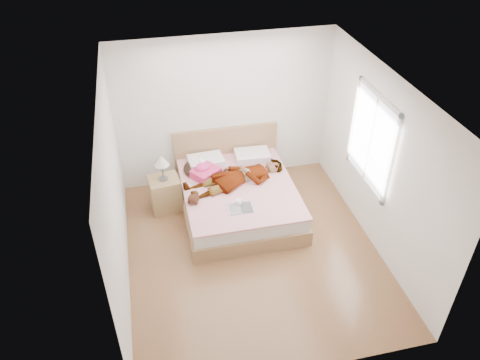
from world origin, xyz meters
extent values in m
plane|color=#4F2A18|center=(0.00, 0.00, 0.00)|extent=(4.00, 4.00, 0.00)
imported|color=white|center=(0.01, 1.10, 0.63)|extent=(1.81, 1.06, 0.23)
ellipsoid|color=black|center=(-0.56, 1.55, 0.55)|extent=(0.59, 0.66, 0.08)
cube|color=silver|center=(-0.49, 1.50, 0.71)|extent=(0.07, 0.11, 0.06)
plane|color=white|center=(0.00, 0.00, 2.60)|extent=(4.00, 4.00, 0.00)
plane|color=white|center=(0.00, 2.00, 1.30)|extent=(3.60, 0.00, 3.60)
plane|color=silver|center=(0.00, -2.00, 1.30)|extent=(3.60, 0.00, 3.60)
plane|color=silver|center=(-1.80, 0.00, 1.30)|extent=(0.00, 4.00, 4.00)
plane|color=silver|center=(1.80, 0.00, 1.30)|extent=(0.00, 4.00, 4.00)
cube|color=white|center=(1.78, 0.30, 1.50)|extent=(0.02, 1.10, 1.30)
cube|color=silver|center=(1.78, -0.28, 1.50)|extent=(0.04, 0.06, 1.42)
cube|color=silver|center=(1.78, 0.88, 1.50)|extent=(0.04, 0.06, 1.42)
cube|color=silver|center=(1.78, 0.30, 0.82)|extent=(0.04, 1.22, 0.06)
cube|color=silver|center=(1.78, 0.30, 2.18)|extent=(0.04, 1.22, 0.06)
cube|color=silver|center=(1.77, 0.30, 1.50)|extent=(0.03, 0.04, 1.30)
cube|color=olive|center=(0.00, 0.95, 0.13)|extent=(1.78, 2.08, 0.26)
cube|color=silver|center=(0.00, 0.95, 0.37)|extent=(1.70, 2.00, 0.22)
cube|color=silver|center=(0.00, 0.95, 0.49)|extent=(1.74, 2.04, 0.03)
cube|color=olive|center=(0.00, 1.96, 0.50)|extent=(1.80, 0.07, 1.00)
cube|color=white|center=(-0.40, 1.67, 0.57)|extent=(0.61, 0.44, 0.13)
cube|color=white|center=(0.40, 1.67, 0.57)|extent=(0.60, 0.43, 0.13)
cube|color=#DD3C5D|center=(-0.46, 1.33, 0.58)|extent=(0.53, 0.52, 0.14)
ellipsoid|color=#FF4599|center=(-0.50, 1.37, 0.67)|extent=(0.29, 0.24, 0.13)
cube|color=white|center=(-0.10, 0.39, 0.52)|extent=(0.39, 0.27, 0.01)
cube|color=white|center=(-0.20, 0.40, 0.52)|extent=(0.20, 0.26, 0.02)
cube|color=black|center=(0.00, 0.39, 0.52)|extent=(0.20, 0.26, 0.02)
cylinder|color=white|center=(-0.10, 0.49, 0.56)|extent=(0.10, 0.10, 0.10)
torus|color=white|center=(-0.06, 0.49, 0.56)|extent=(0.07, 0.02, 0.07)
cylinder|color=black|center=(-0.10, 0.49, 0.60)|extent=(0.08, 0.08, 0.00)
ellipsoid|color=#33140E|center=(-0.75, 0.69, 0.58)|extent=(0.23, 0.24, 0.14)
ellipsoid|color=beige|center=(-0.76, 0.68, 0.59)|extent=(0.12, 0.13, 0.07)
sphere|color=#321F0D|center=(-0.71, 0.79, 0.59)|extent=(0.11, 0.11, 0.11)
sphere|color=#FFA6BF|center=(-0.73, 0.84, 0.62)|extent=(0.04, 0.04, 0.04)
sphere|color=pink|center=(-0.66, 0.81, 0.62)|extent=(0.04, 0.04, 0.04)
ellipsoid|color=black|center=(-0.82, 0.68, 0.55)|extent=(0.06, 0.07, 0.03)
ellipsoid|color=black|center=(-0.71, 0.63, 0.55)|extent=(0.06, 0.07, 0.03)
cube|color=olive|center=(-1.14, 1.31, 0.29)|extent=(0.52, 0.47, 0.58)
cylinder|color=#515151|center=(-1.14, 1.31, 0.59)|extent=(0.16, 0.16, 0.02)
cylinder|color=#515151|center=(-1.14, 1.31, 0.73)|extent=(0.03, 0.03, 0.29)
cone|color=beige|center=(-1.14, 1.31, 0.93)|extent=(0.26, 0.26, 0.17)
camera|label=1|loc=(-1.28, -4.82, 4.89)|focal=35.00mm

